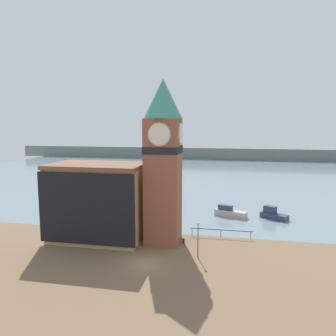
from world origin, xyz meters
TOP-DOWN VIEW (x-y plane):
  - ground_plane at (0.00, 0.00)m, footprint 160.00×160.00m
  - water at (0.00, 70.67)m, footprint 160.00×120.00m
  - far_shoreline at (0.00, 110.67)m, footprint 180.00×3.00m
  - pier_railing at (7.98, 10.42)m, footprint 8.51×0.08m
  - clock_tower at (0.59, 7.34)m, footprint 4.93×4.93m
  - pier_building at (-8.22, 6.65)m, footprint 12.49×7.68m
  - boat_near at (9.03, 21.08)m, footprint 5.52×3.22m
  - boat_far at (16.04, 21.21)m, footprint 4.55×3.75m
  - mooring_bollard_near at (3.30, 7.28)m, footprint 0.29×0.29m
  - lamp_post at (5.59, 3.09)m, footprint 0.32×0.32m

SIDE VIEW (x-z plane):
  - water at x=0.00m, z-range 0.00..0.00m
  - ground_plane at x=0.00m, z-range 0.00..0.00m
  - mooring_bollard_near at x=3.30m, z-range 0.02..0.66m
  - boat_near at x=9.03m, z-range -0.23..1.62m
  - boat_far at x=16.04m, z-range -0.28..1.72m
  - pier_railing at x=7.98m, z-range 0.39..1.48m
  - far_shoreline at x=0.00m, z-range 0.00..5.00m
  - lamp_post at x=5.59m, z-range 0.81..5.04m
  - pier_building at x=-8.22m, z-range 0.02..10.24m
  - clock_tower at x=0.59m, z-range 0.63..21.60m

